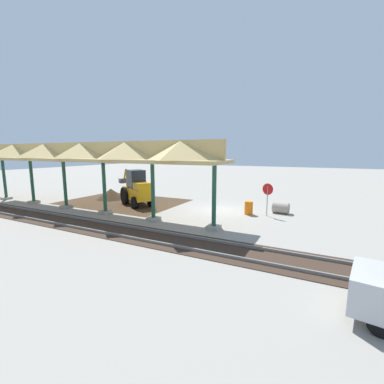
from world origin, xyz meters
TOP-DOWN VIEW (x-y plane):
  - ground_plane at (0.00, 0.00)m, footprint 120.00×120.00m
  - dirt_work_zone at (8.50, 0.68)m, footprint 9.92×7.00m
  - platform_canopy at (8.70, 4.54)m, footprint 21.39×3.20m
  - rail_tracks at (0.00, 7.21)m, footprint 60.00×2.58m
  - stop_sign at (-3.42, 0.13)m, footprint 0.73×0.28m
  - backhoe at (6.66, 1.16)m, footprint 4.90×3.51m
  - dirt_mound at (10.46, 0.14)m, footprint 5.36×5.36m
  - concrete_pipe at (-4.16, -1.05)m, footprint 1.13×0.89m
  - traffic_barrel at (-2.24, 0.27)m, footprint 0.56×0.56m

SIDE VIEW (x-z plane):
  - ground_plane at x=0.00m, z-range 0.00..0.00m
  - dirt_mound at x=10.46m, z-range -0.94..0.94m
  - dirt_work_zone at x=8.50m, z-range 0.00..0.01m
  - rail_tracks at x=0.00m, z-range -0.05..0.10m
  - concrete_pipe at x=-4.16m, z-range 0.00..0.77m
  - traffic_barrel at x=-2.24m, z-range 0.00..0.90m
  - backhoe at x=6.66m, z-range -0.14..2.68m
  - stop_sign at x=-3.42m, z-range 0.48..2.66m
  - platform_canopy at x=8.70m, z-range 1.73..6.63m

